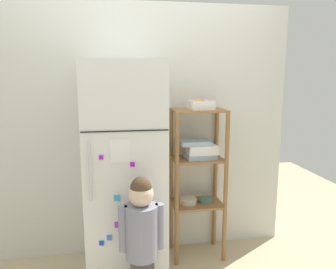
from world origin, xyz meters
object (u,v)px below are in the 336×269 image
at_px(child_standing, 142,231).
at_px(refrigerator, 125,172).
at_px(fruit_bin, 201,105).
at_px(pantry_shelf_unit, 198,167).

bearing_deg(child_standing, refrigerator, 100.89).
bearing_deg(fruit_bin, pantry_shelf_unit, 167.41).
bearing_deg(refrigerator, pantry_shelf_unit, 13.87).
height_order(child_standing, fruit_bin, fruit_bin).
xyz_separation_m(refrigerator, pantry_shelf_unit, (0.63, 0.16, -0.03)).
bearing_deg(refrigerator, child_standing, -79.11).
relative_size(refrigerator, child_standing, 1.80).
xyz_separation_m(child_standing, pantry_shelf_unit, (0.54, 0.62, 0.25)).
xyz_separation_m(refrigerator, fruit_bin, (0.65, 0.15, 0.50)).
relative_size(refrigerator, fruit_bin, 8.68).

